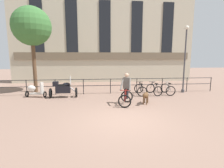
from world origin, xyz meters
TOP-DOWN VIEW (x-y plane):
  - ground_plane at (0.00, 0.00)m, footprint 60.00×60.00m
  - canal_railing at (-0.00, 5.20)m, footprint 15.05×0.05m
  - building_facade at (0.00, 10.99)m, footprint 18.00×0.72m
  - cyclist_with_bike at (0.57, 2.34)m, footprint 0.99×1.32m
  - dog at (1.63, 2.26)m, footprint 0.56×0.96m
  - parked_motorcycle at (-3.09, 4.31)m, footprint 1.73×0.70m
  - parked_bicycle_near_lamp at (1.97, 4.54)m, footprint 0.72×1.14m
  - parked_bicycle_mid_left at (2.93, 4.54)m, footprint 0.82×1.20m
  - parked_bicycle_mid_right at (3.89, 4.54)m, footprint 0.71×1.14m
  - parked_scooter at (-4.89, 4.58)m, footprint 1.33×0.65m
  - street_lamp at (5.25, 5.04)m, footprint 0.28×0.28m
  - tree_canalside_left at (-5.39, 6.34)m, footprint 2.68×2.68m

SIDE VIEW (x-z plane):
  - ground_plane at x=0.00m, z-range 0.00..0.00m
  - parked_bicycle_near_lamp at x=1.97m, z-range -0.07..0.79m
  - parked_bicycle_mid_left at x=2.93m, z-range -0.07..0.79m
  - parked_bicycle_mid_right at x=3.89m, z-range -0.07..0.79m
  - parked_scooter at x=-4.89m, z-range -0.02..0.94m
  - dog at x=1.63m, z-range 0.14..0.81m
  - parked_motorcycle at x=-3.09m, z-range -0.11..1.24m
  - canal_railing at x=0.00m, z-range 0.18..1.23m
  - cyclist_with_bike at x=0.57m, z-range -0.09..1.61m
  - street_lamp at x=5.25m, z-range 0.28..4.95m
  - tree_canalside_left at x=-5.39m, z-range 1.62..7.61m
  - building_facade at x=0.00m, z-range -0.02..9.39m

